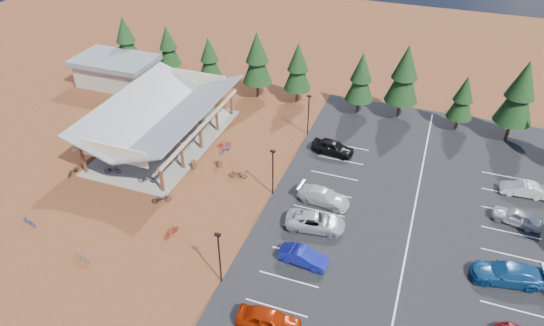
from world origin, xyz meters
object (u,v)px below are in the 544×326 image
object	(u,v)px
car_7	(508,273)
bike_11	(171,231)
lamp_post_1	(273,169)
outbuilding	(117,71)
car_1	(303,257)
car_4	(333,147)
trash_bin_0	(194,165)
bike_3	(172,117)
car_2	(316,221)
lamp_post_0	(219,255)
lamp_post_2	(308,112)
bike_6	(183,131)
car_3	(324,196)
bike_14	(226,149)
car_9	(523,189)
bike_15	(224,144)
bike_7	(197,121)
bike_4	(147,179)
bike_pavilion	(162,112)
bike_8	(73,171)
bike_16	(238,174)
bike_1	(128,147)
bike_2	(141,130)
bike_12	(161,198)
bike_13	(83,255)
car_8	(517,217)
car_0	(269,320)
trash_bin_1	(219,163)
bike_10	(29,222)
bike_5	(184,145)
bike_0	(112,170)

from	to	relation	value
car_7	bike_11	bearing A→B (deg)	-90.34
lamp_post_1	outbuilding	bearing A→B (deg)	151.11
car_1	car_4	world-z (taller)	car_4
car_1	car_4	bearing A→B (deg)	10.51
trash_bin_0	bike_3	size ratio (longest dim) A/B	0.50
outbuilding	car_1	xyz separation A→B (m)	(34.56, -23.87, -1.30)
lamp_post_1	car_2	xyz separation A→B (m)	(5.32, -3.37, -2.19)
lamp_post_0	bike_11	xyz separation A→B (m)	(-6.40, 3.31, -2.47)
lamp_post_2	bike_6	xyz separation A→B (m)	(-13.74, -5.07, -2.43)
lamp_post_1	car_3	size ratio (longest dim) A/B	1.00
bike_14	car_9	bearing A→B (deg)	25.11
lamp_post_2	bike_15	bearing A→B (deg)	-143.62
bike_7	car_2	xyz separation A→B (m)	(18.63, -12.89, 0.21)
bike_4	lamp_post_2	bearing A→B (deg)	-59.77
outbuilding	bike_15	world-z (taller)	outbuilding
lamp_post_1	bike_pavilion	bearing A→B (deg)	161.57
bike_8	car_7	xyz separation A→B (m)	(42.02, -0.06, 0.41)
outbuilding	bike_7	size ratio (longest dim) A/B	6.93
bike_pavilion	bike_14	xyz separation A→B (m)	(7.53, 0.15, -3.39)
trash_bin_0	bike_16	distance (m)	5.09
bike_1	car_1	distance (m)	25.24
lamp_post_1	bike_2	size ratio (longest dim) A/B	2.73
bike_8	bike_16	bearing A→B (deg)	16.51
bike_15	bike_12	bearing A→B (deg)	138.79
bike_13	car_3	bearing A→B (deg)	147.85
car_8	bike_1	bearing A→B (deg)	-75.47
outbuilding	trash_bin_0	distance (m)	24.62
car_0	car_3	distance (m)	15.16
bike_12	bike_16	world-z (taller)	bike_16
trash_bin_1	bike_4	size ratio (longest dim) A/B	0.52
car_2	bike_2	bearing A→B (deg)	61.84
lamp_post_1	bike_15	size ratio (longest dim) A/B	3.34
lamp_post_1	car_8	xyz separation A→B (m)	(22.39, 3.55, -2.21)
lamp_post_0	bike_10	world-z (taller)	lamp_post_0
lamp_post_2	bike_6	size ratio (longest dim) A/B	3.03
bike_16	car_2	size ratio (longest dim) A/B	0.35
bike_5	bike_4	bearing A→B (deg)	156.93
bike_8	car_8	world-z (taller)	car_8
car_1	car_7	xyz separation A→B (m)	(15.78, 3.71, 0.13)
bike_2	bike_14	distance (m)	11.05
bike_10	car_4	world-z (taller)	car_4
outbuilding	bike_3	xyz separation A→B (m)	(12.44, -6.76, -1.38)
bike_3	car_1	size ratio (longest dim) A/B	0.44
bike_11	car_7	world-z (taller)	car_7
trash_bin_1	bike_16	xyz separation A→B (m)	(2.67, -1.29, 0.05)
bike_1	bike_11	size ratio (longest dim) A/B	1.00
trash_bin_0	bike_0	size ratio (longest dim) A/B	0.53
bike_5	car_3	world-z (taller)	car_3
trash_bin_1	car_2	world-z (taller)	car_2
trash_bin_1	bike_15	xyz separation A→B (m)	(-1.10, 3.61, 0.01)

